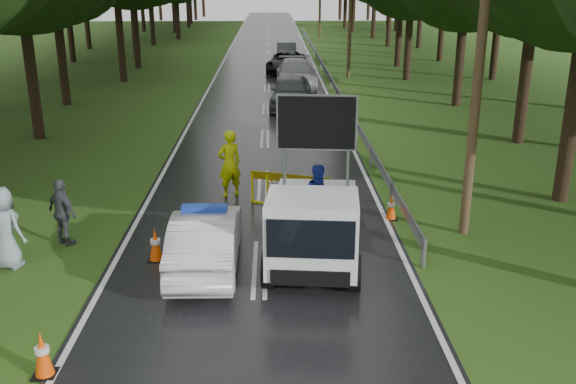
{
  "coord_description": "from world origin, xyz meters",
  "views": [
    {
      "loc": [
        0.3,
        -13.15,
        6.32
      ],
      "look_at": [
        0.67,
        1.55,
        1.3
      ],
      "focal_mm": 40.0,
      "sensor_mm": 36.0,
      "label": 1
    }
  ],
  "objects_px": {
    "officer": "(230,164)",
    "queue_car_fourth": "(286,52)",
    "queue_car_third": "(286,62)",
    "queue_car_first": "(291,92)",
    "queue_car_second": "(296,74)",
    "work_truck": "(314,223)",
    "police_sedan": "(206,240)",
    "barrier": "(290,182)",
    "civilian": "(320,198)"
  },
  "relations": [
    {
      "from": "police_sedan",
      "to": "officer",
      "type": "xyz_separation_m",
      "value": [
        0.24,
        4.87,
        0.34
      ]
    },
    {
      "from": "police_sedan",
      "to": "queue_car_fourth",
      "type": "xyz_separation_m",
      "value": [
        2.62,
        36.04,
        0.0
      ]
    },
    {
      "from": "queue_car_fourth",
      "to": "queue_car_second",
      "type": "bearing_deg",
      "value": -89.1
    },
    {
      "from": "barrier",
      "to": "work_truck",
      "type": "bearing_deg",
      "value": -64.02
    },
    {
      "from": "queue_car_first",
      "to": "queue_car_fourth",
      "type": "height_order",
      "value": "queue_car_first"
    },
    {
      "from": "queue_car_second",
      "to": "officer",
      "type": "bearing_deg",
      "value": -98.01
    },
    {
      "from": "barrier",
      "to": "queue_car_fourth",
      "type": "bearing_deg",
      "value": 108.33
    },
    {
      "from": "barrier",
      "to": "queue_car_fourth",
      "type": "relative_size",
      "value": 0.55
    },
    {
      "from": "officer",
      "to": "queue_car_fourth",
      "type": "relative_size",
      "value": 0.49
    },
    {
      "from": "queue_car_first",
      "to": "queue_car_fourth",
      "type": "distance_m",
      "value": 18.0
    },
    {
      "from": "barrier",
      "to": "officer",
      "type": "relative_size",
      "value": 1.12
    },
    {
      "from": "queue_car_third",
      "to": "queue_car_second",
      "type": "bearing_deg",
      "value": -78.13
    },
    {
      "from": "queue_car_first",
      "to": "queue_car_fourth",
      "type": "bearing_deg",
      "value": 95.19
    },
    {
      "from": "police_sedan",
      "to": "officer",
      "type": "relative_size",
      "value": 2.01
    },
    {
      "from": "civilian",
      "to": "queue_car_second",
      "type": "relative_size",
      "value": 0.32
    },
    {
      "from": "queue_car_first",
      "to": "queue_car_third",
      "type": "height_order",
      "value": "queue_car_first"
    },
    {
      "from": "civilian",
      "to": "queue_car_third",
      "type": "distance_m",
      "value": 27.87
    },
    {
      "from": "police_sedan",
      "to": "queue_car_first",
      "type": "relative_size",
      "value": 0.86
    },
    {
      "from": "queue_car_third",
      "to": "officer",
      "type": "bearing_deg",
      "value": -87.25
    },
    {
      "from": "barrier",
      "to": "officer",
      "type": "distance_m",
      "value": 2.05
    },
    {
      "from": "queue_car_first",
      "to": "queue_car_third",
      "type": "xyz_separation_m",
      "value": [
        0.03,
        12.0,
        -0.11
      ]
    },
    {
      "from": "barrier",
      "to": "civilian",
      "type": "distance_m",
      "value": 1.84
    },
    {
      "from": "queue_car_second",
      "to": "civilian",
      "type": "bearing_deg",
      "value": -90.61
    },
    {
      "from": "queue_car_first",
      "to": "work_truck",
      "type": "bearing_deg",
      "value": -84.37
    },
    {
      "from": "barrier",
      "to": "queue_car_second",
      "type": "xyz_separation_m",
      "value": [
        0.9,
        20.17,
        0.05
      ]
    },
    {
      "from": "work_truck",
      "to": "barrier",
      "type": "xyz_separation_m",
      "value": [
        -0.42,
        3.69,
        -0.24
      ]
    },
    {
      "from": "queue_car_first",
      "to": "queue_car_fourth",
      "type": "xyz_separation_m",
      "value": [
        0.17,
        18.0,
        -0.13
      ]
    },
    {
      "from": "civilian",
      "to": "work_truck",
      "type": "bearing_deg",
      "value": -114.13
    },
    {
      "from": "work_truck",
      "to": "officer",
      "type": "height_order",
      "value": "work_truck"
    },
    {
      "from": "queue_car_second",
      "to": "queue_car_fourth",
      "type": "distance_m",
      "value": 12.0
    },
    {
      "from": "officer",
      "to": "queue_car_second",
      "type": "xyz_separation_m",
      "value": [
        2.67,
        19.17,
        -0.21
      ]
    },
    {
      "from": "barrier",
      "to": "queue_car_first",
      "type": "relative_size",
      "value": 0.48
    },
    {
      "from": "barrier",
      "to": "queue_car_fourth",
      "type": "xyz_separation_m",
      "value": [
        0.62,
        32.17,
        -0.07
      ]
    },
    {
      "from": "barrier",
      "to": "civilian",
      "type": "xyz_separation_m",
      "value": [
        0.7,
        -1.7,
        0.13
      ]
    },
    {
      "from": "civilian",
      "to": "barrier",
      "type": "bearing_deg",
      "value": 96.15
    },
    {
      "from": "work_truck",
      "to": "queue_car_third",
      "type": "height_order",
      "value": "work_truck"
    },
    {
      "from": "work_truck",
      "to": "queue_car_fourth",
      "type": "distance_m",
      "value": 35.86
    },
    {
      "from": "queue_car_third",
      "to": "queue_car_first",
      "type": "bearing_deg",
      "value": -82.29
    },
    {
      "from": "queue_car_first",
      "to": "queue_car_fourth",
      "type": "relative_size",
      "value": 1.15
    },
    {
      "from": "civilian",
      "to": "queue_car_first",
      "type": "distance_m",
      "value": 15.87
    },
    {
      "from": "work_truck",
      "to": "queue_car_third",
      "type": "bearing_deg",
      "value": 95.54
    },
    {
      "from": "officer",
      "to": "queue_car_second",
      "type": "relative_size",
      "value": 0.37
    },
    {
      "from": "police_sedan",
      "to": "queue_car_second",
      "type": "xyz_separation_m",
      "value": [
        2.91,
        24.04,
        0.13
      ]
    },
    {
      "from": "work_truck",
      "to": "police_sedan",
      "type": "bearing_deg",
      "value": -170.07
    },
    {
      "from": "civilian",
      "to": "queue_car_first",
      "type": "height_order",
      "value": "civilian"
    },
    {
      "from": "queue_car_first",
      "to": "queue_car_second",
      "type": "distance_m",
      "value": 6.02
    },
    {
      "from": "officer",
      "to": "queue_car_first",
      "type": "distance_m",
      "value": 13.35
    },
    {
      "from": "queue_car_second",
      "to": "queue_car_third",
      "type": "relative_size",
      "value": 1.11
    },
    {
      "from": "work_truck",
      "to": "queue_car_second",
      "type": "height_order",
      "value": "work_truck"
    },
    {
      "from": "officer",
      "to": "queue_car_fourth",
      "type": "distance_m",
      "value": 31.26
    }
  ]
}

